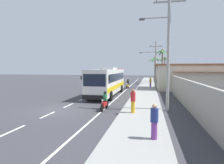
{
  "coord_description": "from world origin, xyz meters",
  "views": [
    {
      "loc": [
        7.4,
        -14.32,
        3.44
      ],
      "look_at": [
        2.61,
        9.25,
        1.7
      ],
      "focal_mm": 30.1,
      "sensor_mm": 36.0,
      "label": 1
    }
  ],
  "objects_px": {
    "pedestrian_far_walk": "(133,100)",
    "utility_pole_nearest": "(168,45)",
    "pedestrian_midwalk": "(150,82)",
    "utility_pole_mid": "(155,63)",
    "motorcycle_trailing": "(105,102)",
    "palm_third": "(155,64)",
    "coach_bus_far_lane": "(113,75)",
    "pedestrian_near_kerb": "(154,121)",
    "motorcycle_beside_bus": "(128,85)",
    "roadside_building": "(203,77)",
    "palm_nearest": "(162,58)",
    "coach_bus_foreground": "(108,81)",
    "palm_second": "(165,63)"
  },
  "relations": [
    {
      "from": "motorcycle_trailing",
      "to": "utility_pole_mid",
      "type": "bearing_deg",
      "value": 76.18
    },
    {
      "from": "motorcycle_beside_bus",
      "to": "palm_third",
      "type": "distance_m",
      "value": 17.04
    },
    {
      "from": "palm_third",
      "to": "roadside_building",
      "type": "xyz_separation_m",
      "value": [
        6.95,
        -15.95,
        -2.35
      ]
    },
    {
      "from": "pedestrian_far_walk",
      "to": "motorcycle_trailing",
      "type": "bearing_deg",
      "value": 65.79
    },
    {
      "from": "motorcycle_beside_bus",
      "to": "palm_nearest",
      "type": "xyz_separation_m",
      "value": [
        6.21,
        10.43,
        5.0
      ]
    },
    {
      "from": "pedestrian_midwalk",
      "to": "utility_pole_mid",
      "type": "relative_size",
      "value": 0.22
    },
    {
      "from": "motorcycle_trailing",
      "to": "utility_pole_nearest",
      "type": "xyz_separation_m",
      "value": [
        5.0,
        0.59,
        4.65
      ]
    },
    {
      "from": "pedestrian_near_kerb",
      "to": "pedestrian_far_walk",
      "type": "bearing_deg",
      "value": -91.26
    },
    {
      "from": "pedestrian_near_kerb",
      "to": "palm_nearest",
      "type": "relative_size",
      "value": 0.22
    },
    {
      "from": "coach_bus_far_lane",
      "to": "palm_second",
      "type": "height_order",
      "value": "palm_second"
    },
    {
      "from": "coach_bus_foreground",
      "to": "coach_bus_far_lane",
      "type": "distance_m",
      "value": 22.01
    },
    {
      "from": "pedestrian_midwalk",
      "to": "utility_pole_nearest",
      "type": "xyz_separation_m",
      "value": [
        1.24,
        -18.59,
        4.23
      ]
    },
    {
      "from": "motorcycle_trailing",
      "to": "pedestrian_near_kerb",
      "type": "relative_size",
      "value": 1.17
    },
    {
      "from": "motorcycle_beside_bus",
      "to": "utility_pole_nearest",
      "type": "distance_m",
      "value": 17.45
    },
    {
      "from": "motorcycle_beside_bus",
      "to": "motorcycle_trailing",
      "type": "xyz_separation_m",
      "value": [
        0.02,
        -16.66,
        -0.03
      ]
    },
    {
      "from": "utility_pole_nearest",
      "to": "palm_third",
      "type": "relative_size",
      "value": 1.56
    },
    {
      "from": "pedestrian_midwalk",
      "to": "pedestrian_far_walk",
      "type": "height_order",
      "value": "pedestrian_far_walk"
    },
    {
      "from": "roadside_building",
      "to": "pedestrian_near_kerb",
      "type": "bearing_deg",
      "value": -109.13
    },
    {
      "from": "palm_third",
      "to": "roadside_building",
      "type": "distance_m",
      "value": 17.56
    },
    {
      "from": "coach_bus_foreground",
      "to": "pedestrian_near_kerb",
      "type": "relative_size",
      "value": 7.19
    },
    {
      "from": "utility_pole_mid",
      "to": "palm_nearest",
      "type": "bearing_deg",
      "value": 79.09
    },
    {
      "from": "coach_bus_far_lane",
      "to": "utility_pole_mid",
      "type": "height_order",
      "value": "utility_pole_mid"
    },
    {
      "from": "pedestrian_near_kerb",
      "to": "palm_nearest",
      "type": "xyz_separation_m",
      "value": [
        2.3,
        33.32,
        4.65
      ]
    },
    {
      "from": "coach_bus_foreground",
      "to": "coach_bus_far_lane",
      "type": "relative_size",
      "value": 1.01
    },
    {
      "from": "palm_nearest",
      "to": "roadside_building",
      "type": "distance_m",
      "value": 12.43
    },
    {
      "from": "utility_pole_mid",
      "to": "roadside_building",
      "type": "height_order",
      "value": "utility_pole_mid"
    },
    {
      "from": "utility_pole_nearest",
      "to": "palm_third",
      "type": "bearing_deg",
      "value": 90.24
    },
    {
      "from": "pedestrian_near_kerb",
      "to": "utility_pole_nearest",
      "type": "relative_size",
      "value": 0.17
    },
    {
      "from": "motorcycle_beside_bus",
      "to": "palm_nearest",
      "type": "height_order",
      "value": "palm_nearest"
    },
    {
      "from": "coach_bus_foreground",
      "to": "pedestrian_midwalk",
      "type": "distance_m",
      "value": 11.93
    },
    {
      "from": "pedestrian_midwalk",
      "to": "palm_nearest",
      "type": "xyz_separation_m",
      "value": [
        2.43,
        7.91,
        4.6
      ]
    },
    {
      "from": "pedestrian_far_walk",
      "to": "palm_second",
      "type": "distance_m",
      "value": 36.51
    },
    {
      "from": "pedestrian_midwalk",
      "to": "utility_pole_mid",
      "type": "height_order",
      "value": "utility_pole_mid"
    },
    {
      "from": "pedestrian_far_walk",
      "to": "utility_pole_mid",
      "type": "bearing_deg",
      "value": -4.4
    },
    {
      "from": "palm_second",
      "to": "utility_pole_nearest",
      "type": "bearing_deg",
      "value": -93.83
    },
    {
      "from": "coach_bus_foreground",
      "to": "motorcycle_trailing",
      "type": "xyz_separation_m",
      "value": [
        1.68,
        -8.59,
        -1.23
      ]
    },
    {
      "from": "palm_third",
      "to": "pedestrian_near_kerb",
      "type": "bearing_deg",
      "value": -91.43
    },
    {
      "from": "pedestrian_far_walk",
      "to": "utility_pole_nearest",
      "type": "xyz_separation_m",
      "value": [
        2.54,
        1.78,
        4.21
      ]
    },
    {
      "from": "palm_third",
      "to": "coach_bus_far_lane",
      "type": "bearing_deg",
      "value": -167.53
    },
    {
      "from": "pedestrian_near_kerb",
      "to": "utility_pole_mid",
      "type": "bearing_deg",
      "value": -108.51
    },
    {
      "from": "pedestrian_near_kerb",
      "to": "roadside_building",
      "type": "height_order",
      "value": "roadside_building"
    },
    {
      "from": "motorcycle_trailing",
      "to": "palm_nearest",
      "type": "xyz_separation_m",
      "value": [
        6.19,
        27.09,
        5.02
      ]
    },
    {
      "from": "coach_bus_far_lane",
      "to": "utility_pole_mid",
      "type": "xyz_separation_m",
      "value": [
        9.86,
        -12.11,
        2.49
      ]
    },
    {
      "from": "coach_bus_far_lane",
      "to": "motorcycle_trailing",
      "type": "distance_m",
      "value": 30.78
    },
    {
      "from": "pedestrian_near_kerb",
      "to": "utility_pole_mid",
      "type": "xyz_separation_m",
      "value": [
        0.58,
        24.4,
        3.36
      ]
    },
    {
      "from": "pedestrian_near_kerb",
      "to": "motorcycle_beside_bus",
      "type": "bearing_deg",
      "value": -97.45
    },
    {
      "from": "utility_pole_mid",
      "to": "palm_third",
      "type": "distance_m",
      "value": 14.38
    },
    {
      "from": "pedestrian_far_walk",
      "to": "utility_pole_nearest",
      "type": "height_order",
      "value": "utility_pole_nearest"
    },
    {
      "from": "pedestrian_midwalk",
      "to": "palm_third",
      "type": "xyz_separation_m",
      "value": [
        1.1,
        13.37,
        3.37
      ]
    },
    {
      "from": "utility_pole_nearest",
      "to": "palm_third",
      "type": "height_order",
      "value": "utility_pole_nearest"
    }
  ]
}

